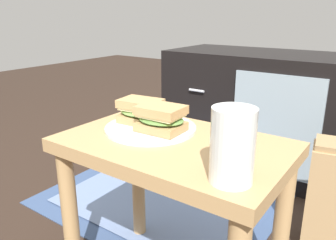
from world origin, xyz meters
TOP-DOWN VIEW (x-y plane):
  - side_table at (0.00, 0.00)m, footprint 0.56×0.36m
  - tv_cabinet at (-0.09, 0.95)m, footprint 0.96×0.46m
  - area_rug at (-0.32, 0.42)m, footprint 0.93×0.81m
  - plate at (-0.10, 0.03)m, footprint 0.24×0.24m
  - sandwich_front at (-0.14, 0.04)m, footprint 0.13×0.10m
  - sandwich_back at (-0.05, 0.02)m, footprint 0.13×0.10m
  - beer_glass at (0.21, -0.11)m, footprint 0.08×0.08m

SIDE VIEW (x-z plane):
  - area_rug at x=-0.32m, z-range 0.00..0.01m
  - tv_cabinet at x=-0.09m, z-range 0.00..0.58m
  - side_table at x=0.00m, z-range 0.14..0.60m
  - plate at x=-0.10m, z-range 0.46..0.47m
  - sandwich_front at x=-0.14m, z-range 0.47..0.54m
  - sandwich_back at x=-0.05m, z-range 0.47..0.54m
  - beer_glass at x=0.21m, z-range 0.46..0.60m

